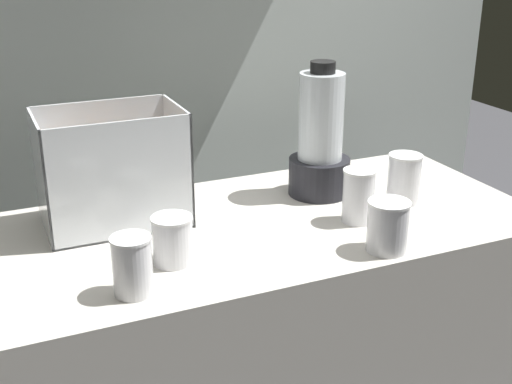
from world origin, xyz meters
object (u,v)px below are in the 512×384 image
object	(u,v)px
juice_cup_beet_far_left	(133,269)
blender_pitcher	(320,143)
juice_cup_carrot_left	(173,242)
juice_cup_carrot_right	(358,198)
carrot_display_bin	(113,189)
juice_cup_carrot_far_right	(404,182)
juice_cup_carrot_middle	(388,229)

from	to	relation	value
juice_cup_beet_far_left	blender_pitcher	bearing A→B (deg)	29.12
juice_cup_carrot_left	juice_cup_beet_far_left	bearing A→B (deg)	-138.87
juice_cup_beet_far_left	juice_cup_carrot_right	world-z (taller)	juice_cup_carrot_right
carrot_display_bin	juice_cup_carrot_right	size ratio (longest dim) A/B	2.52
blender_pitcher	juice_cup_carrot_far_right	size ratio (longest dim) A/B	2.76
juice_cup_carrot_right	juice_cup_beet_far_left	bearing A→B (deg)	-167.83
juice_cup_carrot_far_right	juice_cup_beet_far_left	bearing A→B (deg)	-166.24
juice_cup_beet_far_left	juice_cup_carrot_left	world-z (taller)	juice_cup_beet_far_left
blender_pitcher	juice_cup_beet_far_left	world-z (taller)	blender_pitcher
blender_pitcher	juice_cup_carrot_far_right	world-z (taller)	blender_pitcher
juice_cup_beet_far_left	juice_cup_carrot_left	distance (m)	0.15
carrot_display_bin	juice_cup_carrot_middle	distance (m)	0.66
juice_cup_carrot_left	juice_cup_carrot_middle	size ratio (longest dim) A/B	0.91
juice_cup_beet_far_left	juice_cup_carrot_far_right	size ratio (longest dim) A/B	0.94
juice_cup_carrot_left	juice_cup_carrot_middle	bearing A→B (deg)	-16.44
carrot_display_bin	juice_cup_carrot_right	bearing A→B (deg)	-23.23
juice_cup_beet_far_left	juice_cup_carrot_right	size ratio (longest dim) A/B	0.91
juice_cup_carrot_middle	blender_pitcher	bearing A→B (deg)	85.46
juice_cup_carrot_left	juice_cup_carrot_middle	world-z (taller)	juice_cup_carrot_middle
juice_cup_beet_far_left	juice_cup_carrot_far_right	bearing A→B (deg)	13.76
blender_pitcher	juice_cup_carrot_right	xyz separation A→B (m)	(-0.00, -0.20, -0.08)
juice_cup_carrot_left	juice_cup_carrot_right	bearing A→B (deg)	3.71
juice_cup_beet_far_left	juice_cup_carrot_right	distance (m)	0.60
carrot_display_bin	juice_cup_carrot_far_right	world-z (taller)	carrot_display_bin
juice_cup_carrot_right	juice_cup_carrot_far_right	size ratio (longest dim) A/B	1.02
carrot_display_bin	juice_cup_carrot_far_right	distance (m)	0.74
juice_cup_carrot_middle	juice_cup_beet_far_left	bearing A→B (deg)	176.17
blender_pitcher	juice_cup_carrot_far_right	xyz separation A→B (m)	(0.17, -0.14, -0.09)
juice_cup_beet_far_left	juice_cup_carrot_middle	distance (m)	0.57
blender_pitcher	carrot_display_bin	bearing A→B (deg)	176.78
carrot_display_bin	juice_cup_carrot_middle	size ratio (longest dim) A/B	2.87
carrot_display_bin	juice_cup_carrot_left	distance (m)	0.28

